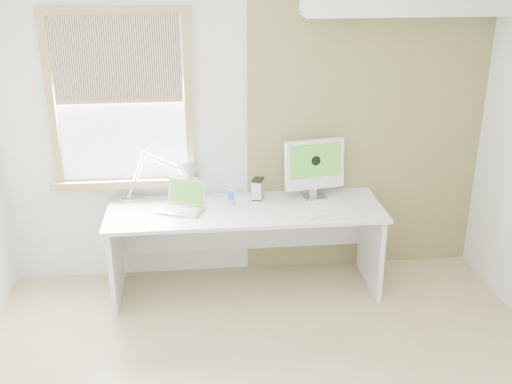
{
  "coord_description": "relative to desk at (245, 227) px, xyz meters",
  "views": [
    {
      "loc": [
        -0.43,
        -3.06,
        2.65
      ],
      "look_at": [
        0.0,
        1.05,
        1.0
      ],
      "focal_mm": 42.71,
      "sensor_mm": 36.0,
      "label": 1
    }
  ],
  "objects": [
    {
      "name": "phone_dock",
      "position": [
        -0.1,
        0.03,
        0.23
      ],
      "size": [
        0.08,
        0.08,
        0.13
      ],
      "color": "silver",
      "rests_on": "desk"
    },
    {
      "name": "laptop",
      "position": [
        -0.48,
        -0.02,
        0.25
      ],
      "size": [
        0.4,
        0.36,
        0.23
      ],
      "color": "silver",
      "rests_on": "desk"
    },
    {
      "name": "mouse",
      "position": [
        0.49,
        -0.29,
        0.21
      ],
      "size": [
        0.06,
        0.1,
        0.03
      ],
      "primitive_type": "ellipsoid",
      "rotation": [
        0.0,
        0.0,
        -0.06
      ],
      "color": "white",
      "rests_on": "desk"
    },
    {
      "name": "external_drive",
      "position": [
        0.12,
        0.13,
        0.28
      ],
      "size": [
        0.12,
        0.15,
        0.17
      ],
      "color": "silver",
      "rests_on": "desk"
    },
    {
      "name": "window",
      "position": [
        -0.95,
        0.27,
        1.01
      ],
      "size": [
        1.2,
        0.14,
        1.42
      ],
      "color": "tan",
      "rests_on": "room"
    },
    {
      "name": "room",
      "position": [
        0.05,
        -1.44,
        0.77
      ],
      "size": [
        4.04,
        3.54,
        2.64
      ],
      "color": "tan",
      "rests_on": "ground"
    },
    {
      "name": "desk_lamp",
      "position": [
        -0.53,
        0.13,
        0.41
      ],
      "size": [
        0.72,
        0.36,
        0.42
      ],
      "color": "silver",
      "rests_on": "desk"
    },
    {
      "name": "imac",
      "position": [
        0.59,
        0.13,
        0.47
      ],
      "size": [
        0.51,
        0.2,
        0.49
      ],
      "color": "silver",
      "rests_on": "desk"
    },
    {
      "name": "keyboard",
      "position": [
        0.67,
        -0.23,
        0.2
      ],
      "size": [
        0.42,
        0.17,
        0.02
      ],
      "color": "white",
      "rests_on": "desk"
    },
    {
      "name": "desk",
      "position": [
        0.0,
        0.0,
        0.0
      ],
      "size": [
        2.2,
        0.7,
        0.73
      ],
      "color": "silver",
      "rests_on": "room"
    },
    {
      "name": "accent_wall",
      "position": [
        1.05,
        0.3,
        0.77
      ],
      "size": [
        2.0,
        0.02,
        2.6
      ],
      "primitive_type": "cube",
      "color": "olive",
      "rests_on": "room"
    }
  ]
}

